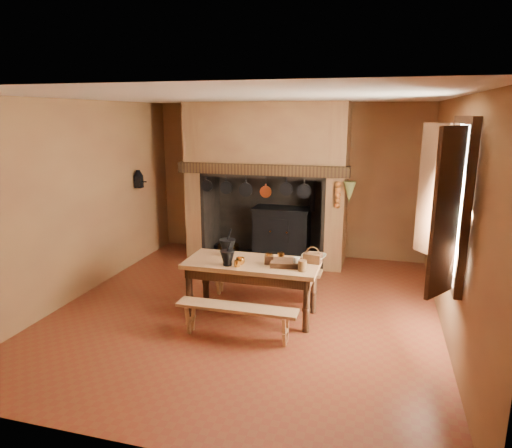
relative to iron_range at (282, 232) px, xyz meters
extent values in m
plane|color=maroon|center=(0.04, -2.45, -0.48)|extent=(5.50, 5.50, 0.00)
plane|color=silver|center=(0.04, -2.45, 2.32)|extent=(5.50, 5.50, 0.00)
cube|color=brown|center=(0.04, 0.30, 0.92)|extent=(5.00, 0.02, 2.80)
cube|color=brown|center=(-2.46, -2.45, 0.92)|extent=(0.02, 5.50, 2.80)
cube|color=brown|center=(2.54, -2.45, 0.92)|extent=(0.02, 5.50, 2.80)
cube|color=brown|center=(0.04, -5.20, 0.92)|extent=(5.00, 0.02, 2.80)
cube|color=brown|center=(-1.51, -0.15, 0.92)|extent=(0.30, 0.90, 2.80)
cube|color=brown|center=(0.99, -0.15, 0.92)|extent=(0.30, 0.90, 2.80)
cube|color=brown|center=(-0.26, -0.15, 1.72)|extent=(2.20, 0.90, 1.20)
cube|color=black|center=(-0.26, -0.55, 1.21)|extent=(2.95, 0.22, 0.18)
cube|color=black|center=(-0.26, 0.27, 0.32)|extent=(2.20, 0.06, 1.60)
cube|color=black|center=(-0.26, -0.15, -0.47)|extent=(2.20, 0.90, 0.02)
cube|color=black|center=(-0.01, 0.00, -0.03)|extent=(1.00, 0.50, 0.90)
cube|color=black|center=(-0.01, -0.02, 0.44)|extent=(1.04, 0.54, 0.04)
cube|color=black|center=(-0.01, -0.26, 0.07)|extent=(0.35, 0.02, 0.45)
cylinder|color=black|center=(0.54, 0.00, 0.77)|extent=(0.10, 0.10, 0.70)
cylinder|color=#B9772A|center=(-0.16, -0.28, 0.07)|extent=(0.03, 0.03, 0.03)
cylinder|color=#B9772A|center=(0.14, -0.28, 0.07)|extent=(0.03, 0.03, 0.03)
cylinder|color=#B9772A|center=(-1.01, -0.15, -0.38)|extent=(0.40, 0.40, 0.20)
cylinder|color=#B9772A|center=(-0.96, -0.40, -0.39)|extent=(0.34, 0.34, 0.18)
cube|color=black|center=(-1.21, -0.05, -0.40)|extent=(0.18, 0.18, 0.16)
cone|color=brown|center=(1.22, -0.66, 0.90)|extent=(0.20, 0.20, 0.35)
cube|color=white|center=(2.52, -2.85, 1.22)|extent=(0.02, 1.00, 1.60)
cube|color=#311D0F|center=(2.49, -2.85, 2.06)|extent=(0.08, 1.16, 0.08)
cube|color=#311D0F|center=(2.49, -2.85, 0.38)|extent=(0.08, 1.16, 0.08)
cube|color=#311D0F|center=(2.29, -3.53, 1.22)|extent=(0.29, 0.39, 1.60)
cube|color=#311D0F|center=(2.29, -2.17, 1.22)|extent=(0.29, 0.39, 1.60)
cube|color=black|center=(-2.38, -0.90, 0.97)|extent=(0.12, 0.12, 0.22)
cone|color=black|center=(-2.38, -0.90, 1.12)|extent=(0.16, 0.16, 0.10)
cylinder|color=black|center=(-2.29, -0.90, 0.97)|extent=(0.12, 0.02, 0.02)
cube|color=tan|center=(0.15, -2.59, 0.23)|extent=(1.72, 0.76, 0.06)
cube|color=#311D0F|center=(0.15, -2.59, 0.14)|extent=(1.60, 0.65, 0.13)
cylinder|color=#311D0F|center=(-0.61, -2.87, -0.14)|extent=(0.09, 0.09, 0.69)
cylinder|color=#311D0F|center=(0.92, -2.87, -0.14)|extent=(0.09, 0.09, 0.69)
cylinder|color=#311D0F|center=(-0.61, -2.30, -0.14)|extent=(0.09, 0.09, 0.69)
cylinder|color=#311D0F|center=(0.92, -2.30, -0.14)|extent=(0.09, 0.09, 0.69)
cube|color=tan|center=(0.15, -3.25, -0.09)|extent=(1.45, 0.25, 0.04)
cube|color=tan|center=(0.15, -1.97, -0.04)|extent=(1.65, 0.29, 0.04)
cylinder|color=black|center=(-0.24, -2.42, 0.28)|extent=(0.13, 0.13, 0.04)
cone|color=black|center=(-0.24, -2.42, 0.39)|extent=(0.22, 0.22, 0.18)
cylinder|color=black|center=(-0.21, -2.42, 0.55)|extent=(0.09, 0.05, 0.18)
cylinder|color=black|center=(-0.10, -2.81, 0.28)|extent=(0.11, 0.11, 0.03)
cone|color=black|center=(-0.10, -2.81, 0.37)|extent=(0.19, 0.19, 0.16)
cylinder|color=black|center=(-0.08, -2.81, 0.51)|extent=(0.08, 0.04, 0.16)
cube|color=#311D0F|center=(0.38, -2.61, 0.32)|extent=(0.13, 0.13, 0.11)
cylinder|color=#B9772A|center=(0.38, -2.61, 0.38)|extent=(0.08, 0.08, 0.03)
cylinder|color=black|center=(0.43, -2.61, 0.42)|extent=(0.09, 0.03, 0.03)
cylinder|color=#B9772A|center=(0.03, -2.83, 0.30)|extent=(0.07, 0.07, 0.08)
cylinder|color=#B9772A|center=(0.50, -2.41, 0.31)|extent=(0.09, 0.09, 0.10)
imported|color=#B4AF8B|center=(0.91, -2.32, 0.30)|extent=(0.36, 0.36, 0.08)
cylinder|color=brown|center=(0.84, -2.77, 0.33)|extent=(0.11, 0.11, 0.13)
cylinder|color=beige|center=(0.75, -2.67, 0.33)|extent=(0.09, 0.09, 0.14)
cube|color=#503218|center=(0.91, -2.42, 0.32)|extent=(0.24, 0.19, 0.12)
torus|color=#503218|center=(0.91, -2.42, 0.38)|extent=(0.18, 0.04, 0.18)
cube|color=#311D0F|center=(0.61, -2.63, 0.29)|extent=(0.42, 0.33, 0.07)
imported|color=#B9772A|center=(0.04, -2.74, 0.31)|extent=(0.13, 0.13, 0.09)
camera|label=1|loc=(1.68, -7.97, 2.12)|focal=32.00mm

